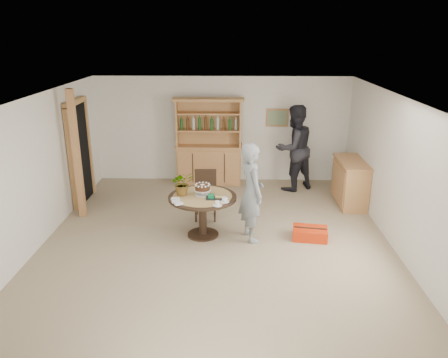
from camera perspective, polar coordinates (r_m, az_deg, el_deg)
ground at (r=7.58m, az=-1.03°, el=-8.65°), size 7.00×7.00×0.00m
room_shell at (r=6.95m, az=-1.09°, el=4.20°), size 6.04×7.04×2.52m
doorway at (r=9.60m, az=-18.37°, el=3.47°), size 0.13×1.10×2.18m
pine_post at (r=8.76m, az=-18.70°, el=2.98°), size 0.12×0.12×2.50m
hutch at (r=10.36m, az=-1.95°, el=3.13°), size 1.62×0.54×2.04m
sideboard at (r=9.54m, az=16.16°, el=-0.39°), size 0.54×1.26×0.94m
dining_table at (r=7.69m, az=-2.82°, el=-3.28°), size 1.20×1.20×0.76m
dining_chair at (r=8.48m, az=-2.43°, el=-1.59°), size 0.43×0.43×0.95m
birthday_cake at (r=7.64m, az=-2.83°, el=-1.20°), size 0.30×0.30×0.20m
flower_vase at (r=7.64m, az=-5.45°, el=-0.56°), size 0.47×0.44×0.42m
gift_tray at (r=7.49m, az=-1.27°, el=-2.37°), size 0.30×0.20×0.08m
coffee_cup_a at (r=7.34m, az=0.12°, el=-2.73°), size 0.15×0.15×0.09m
coffee_cup_b at (r=7.19m, az=-0.87°, el=-3.25°), size 0.15×0.15×0.08m
napkins at (r=7.38m, az=-6.20°, el=-2.92°), size 0.24×0.33×0.03m
teen_boy at (r=7.48m, az=3.60°, el=-1.74°), size 0.59×0.73×1.74m
adult_person at (r=9.99m, az=9.12°, el=4.01°), size 1.20×1.13×1.95m
red_suitcase at (r=7.91m, az=11.15°, el=-6.98°), size 0.65×0.48×0.21m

